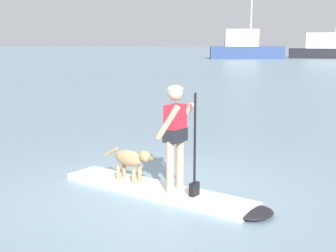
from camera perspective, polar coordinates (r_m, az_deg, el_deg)
ground_plane at (r=7.41m, az=-1.53°, el=-8.24°), size 400.00×400.00×0.00m
paddleboard at (r=7.26m, az=-0.08°, el=-8.21°), size 3.58×2.09×0.10m
person_paddler at (r=6.92m, az=1.01°, el=-0.65°), size 0.68×0.60×1.63m
dog at (r=7.58m, az=-4.61°, el=-4.13°), size 0.97×0.50×0.55m
moored_boat_center at (r=66.48m, az=9.49°, el=9.52°), size 10.50×4.71×10.03m
moored_boat_port at (r=70.93m, az=19.24°, el=9.00°), size 11.78×3.42×10.84m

